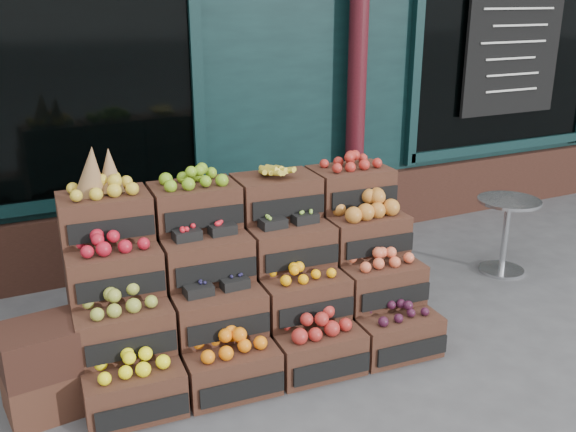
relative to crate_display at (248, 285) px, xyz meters
name	(u,v)px	position (x,y,z in m)	size (l,w,h in m)	color
ground	(360,361)	(0.58, -0.54, -0.45)	(60.00, 60.00, 0.00)	#454547
crate_display	(248,285)	(0.00, 0.00, 0.00)	(2.42, 1.31, 1.47)	#3F2319
spare_crates	(53,367)	(-1.32, -0.17, -0.18)	(0.59, 0.44, 0.55)	#3F2319
bistro_table	(506,227)	(2.52, 0.16, -0.03)	(0.54, 0.54, 0.68)	#AFB2B6
shopkeeper	(88,153)	(-0.61, 2.37, 0.48)	(0.68, 0.45, 1.88)	#1C641F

